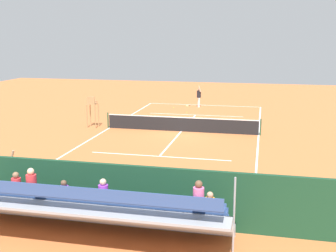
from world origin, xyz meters
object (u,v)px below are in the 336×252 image
at_px(equipment_bag, 132,209).
at_px(tennis_ball_far, 174,108).
at_px(tennis_ball_near, 187,112).
at_px(line_judge, 11,175).
at_px(tennis_player, 199,96).
at_px(umpire_chair, 92,108).
at_px(bleacher_stand, 90,209).
at_px(courtside_bench, 193,203).
at_px(tennis_net, 181,124).
at_px(tennis_racket, 188,106).

distance_m(equipment_bag, tennis_ball_far, 22.53).
relative_size(tennis_ball_near, line_judge, 0.03).
bearing_deg(tennis_ball_near, equipment_bag, 94.69).
bearing_deg(equipment_bag, tennis_player, -87.22).
bearing_deg(line_judge, umpire_chair, -80.93).
height_order(bleacher_stand, courtside_bench, bleacher_stand).
xyz_separation_m(courtside_bench, tennis_player, (3.27, -23.11, 0.46)).
xyz_separation_m(tennis_ball_near, tennis_ball_far, (1.52, -2.01, 0.00)).
relative_size(umpire_chair, tennis_ball_far, 32.42).
relative_size(umpire_chair, line_judge, 1.11).
distance_m(umpire_chair, tennis_ball_near, 8.85).
bearing_deg(equipment_bag, tennis_net, -86.57).
relative_size(tennis_ball_near, tennis_ball_far, 1.00).
height_order(tennis_racket, tennis_ball_far, tennis_ball_far).
height_order(tennis_ball_far, line_judge, line_judge).
relative_size(tennis_racket, line_judge, 0.30).
xyz_separation_m(umpire_chair, courtside_bench, (-9.15, 13.22, -0.76)).
bearing_deg(line_judge, tennis_player, -99.36).
xyz_separation_m(umpire_chair, tennis_player, (-5.87, -9.88, -0.30)).
xyz_separation_m(equipment_bag, line_judge, (4.91, -0.26, 0.84)).
height_order(tennis_net, tennis_ball_far, tennis_net).
xyz_separation_m(equipment_bag, tennis_player, (1.13, -23.23, 0.84)).
bearing_deg(tennis_ball_near, tennis_net, 97.11).
xyz_separation_m(tennis_net, tennis_player, (0.33, -9.83, 0.51)).
xyz_separation_m(courtside_bench, tennis_ball_near, (3.81, -20.16, -0.53)).
relative_size(tennis_net, tennis_ball_near, 156.06).
xyz_separation_m(bleacher_stand, equipment_bag, (-0.75, -1.96, -0.75)).
height_order(umpire_chair, tennis_ball_far, umpire_chair).
relative_size(umpire_chair, tennis_racket, 3.77).
distance_m(tennis_racket, line_judge, 23.53).
relative_size(courtside_bench, tennis_racket, 3.17).
xyz_separation_m(tennis_racket, tennis_ball_near, (-0.53, 3.32, 0.02)).
bearing_deg(tennis_ball_near, tennis_ball_far, -52.87).
xyz_separation_m(tennis_player, tennis_racket, (1.06, -0.38, -1.00)).
xyz_separation_m(bleacher_stand, tennis_ball_far, (2.44, -24.26, -0.90)).
relative_size(tennis_net, equipment_bag, 11.44).
height_order(bleacher_stand, umpire_chair, bleacher_stand).
height_order(equipment_bag, tennis_player, tennis_player).
distance_m(tennis_net, line_judge, 13.77).
xyz_separation_m(umpire_chair, tennis_racket, (-4.81, -10.26, -1.30)).
bearing_deg(tennis_ball_near, tennis_racket, -80.93).
bearing_deg(line_judge, tennis_racket, -96.65).
height_order(tennis_net, tennis_ball_near, tennis_net).
bearing_deg(umpire_chair, tennis_net, -179.56).
xyz_separation_m(courtside_bench, equipment_bag, (2.15, 0.13, -0.38)).
xyz_separation_m(tennis_ball_far, line_judge, (1.73, 22.04, 0.98)).
height_order(tennis_player, tennis_ball_far, tennis_player).
xyz_separation_m(bleacher_stand, line_judge, (4.17, -2.22, 0.08)).
height_order(bleacher_stand, line_judge, bleacher_stand).
xyz_separation_m(tennis_racket, tennis_ball_far, (0.99, 1.31, 0.02)).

